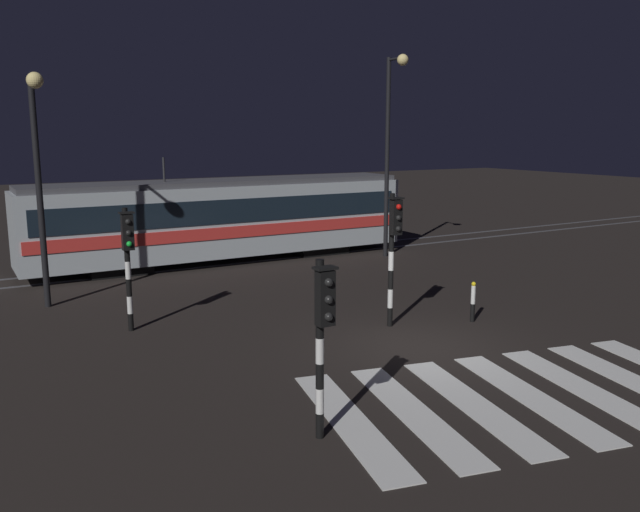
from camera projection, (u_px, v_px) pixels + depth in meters
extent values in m
plane|color=black|center=(418.00, 347.00, 15.70)|extent=(120.00, 120.00, 0.00)
cube|color=#59595E|center=(232.00, 264.00, 25.54)|extent=(80.00, 0.12, 0.03)
cube|color=#59595E|center=(219.00, 258.00, 26.76)|extent=(80.00, 0.12, 0.03)
cube|color=silver|center=(349.00, 421.00, 11.63)|extent=(1.64, 4.64, 0.02)
cube|color=silver|center=(413.00, 412.00, 12.00)|extent=(1.64, 4.64, 0.02)
cube|color=silver|center=(473.00, 404.00, 12.38)|extent=(1.64, 4.64, 0.02)
cube|color=silver|center=(529.00, 396.00, 12.76)|extent=(1.64, 4.64, 0.02)
cube|color=silver|center=(582.00, 388.00, 13.14)|extent=(1.64, 4.64, 0.02)
cube|color=silver|center=(632.00, 381.00, 13.52)|extent=(1.64, 4.64, 0.02)
cylinder|color=black|center=(320.00, 425.00, 11.00)|extent=(0.14, 0.14, 0.44)
cylinder|color=white|center=(320.00, 401.00, 10.92)|extent=(0.14, 0.14, 0.44)
cylinder|color=black|center=(320.00, 376.00, 10.84)|extent=(0.14, 0.14, 0.44)
cylinder|color=white|center=(320.00, 351.00, 10.76)|extent=(0.14, 0.14, 0.44)
cylinder|color=black|center=(320.00, 325.00, 10.68)|extent=(0.14, 0.14, 0.44)
cylinder|color=white|center=(320.00, 299.00, 10.60)|extent=(0.14, 0.14, 0.44)
cylinder|color=black|center=(320.00, 273.00, 10.52)|extent=(0.14, 0.14, 0.44)
cube|color=black|center=(325.00, 298.00, 10.44)|extent=(0.28, 0.20, 0.90)
sphere|color=black|center=(329.00, 282.00, 10.30)|extent=(0.14, 0.14, 0.14)
sphere|color=black|center=(329.00, 300.00, 10.35)|extent=(0.14, 0.14, 0.14)
sphere|color=black|center=(329.00, 317.00, 10.40)|extent=(0.14, 0.14, 0.14)
cube|color=black|center=(325.00, 268.00, 10.35)|extent=(0.36, 0.24, 0.04)
cylinder|color=black|center=(390.00, 317.00, 17.36)|extent=(0.14, 0.14, 0.50)
cylinder|color=white|center=(390.00, 298.00, 17.27)|extent=(0.14, 0.14, 0.50)
cylinder|color=black|center=(391.00, 280.00, 17.17)|extent=(0.14, 0.14, 0.50)
cylinder|color=white|center=(391.00, 261.00, 17.08)|extent=(0.14, 0.14, 0.50)
cylinder|color=black|center=(391.00, 242.00, 16.99)|extent=(0.14, 0.14, 0.50)
cylinder|color=white|center=(392.00, 223.00, 16.90)|extent=(0.14, 0.14, 0.50)
cylinder|color=black|center=(392.00, 203.00, 16.80)|extent=(0.14, 0.14, 0.50)
cube|color=black|center=(396.00, 217.00, 16.72)|extent=(0.28, 0.20, 0.90)
sphere|color=red|center=(399.00, 207.00, 16.58)|extent=(0.14, 0.14, 0.14)
sphere|color=black|center=(398.00, 218.00, 16.63)|extent=(0.14, 0.14, 0.14)
sphere|color=black|center=(398.00, 229.00, 16.68)|extent=(0.14, 0.14, 0.14)
cube|color=black|center=(396.00, 198.00, 16.63)|extent=(0.36, 0.24, 0.04)
cylinder|color=black|center=(131.00, 322.00, 16.96)|extent=(0.14, 0.14, 0.46)
cylinder|color=white|center=(130.00, 305.00, 16.88)|extent=(0.14, 0.14, 0.46)
cylinder|color=black|center=(129.00, 288.00, 16.79)|extent=(0.14, 0.14, 0.46)
cylinder|color=white|center=(128.00, 270.00, 16.71)|extent=(0.14, 0.14, 0.46)
cylinder|color=black|center=(127.00, 253.00, 16.63)|extent=(0.14, 0.14, 0.46)
cylinder|color=white|center=(126.00, 235.00, 16.54)|extent=(0.14, 0.14, 0.46)
cylinder|color=black|center=(125.00, 217.00, 16.46)|extent=(0.14, 0.14, 0.46)
cube|color=black|center=(128.00, 232.00, 16.38)|extent=(0.28, 0.20, 0.90)
sphere|color=black|center=(128.00, 222.00, 16.23)|extent=(0.14, 0.14, 0.14)
sphere|color=black|center=(129.00, 233.00, 16.29)|extent=(0.14, 0.14, 0.14)
sphere|color=green|center=(129.00, 244.00, 16.34)|extent=(0.14, 0.14, 0.14)
cube|color=black|center=(126.00, 213.00, 16.29)|extent=(0.36, 0.24, 0.04)
cylinder|color=black|center=(387.00, 159.00, 26.55)|extent=(0.18, 0.18, 7.97)
cylinder|color=black|center=(396.00, 59.00, 25.45)|extent=(0.10, 0.90, 0.10)
sphere|color=#F9E08C|center=(403.00, 60.00, 25.08)|extent=(0.44, 0.44, 0.44)
cylinder|color=black|center=(40.00, 195.00, 18.74)|extent=(0.18, 0.18, 6.59)
cylinder|color=black|center=(32.00, 78.00, 17.77)|extent=(0.10, 0.90, 0.10)
sphere|color=#F9E08C|center=(35.00, 80.00, 17.40)|extent=(0.44, 0.44, 0.44)
cube|color=#B2BCC1|center=(223.00, 219.00, 25.82)|extent=(15.19, 2.50, 2.70)
cube|color=red|center=(236.00, 232.00, 24.80)|extent=(14.89, 0.04, 0.44)
cube|color=red|center=(212.00, 224.00, 26.97)|extent=(14.89, 0.04, 0.44)
cube|color=black|center=(235.00, 211.00, 24.66)|extent=(14.43, 0.03, 0.90)
cube|color=#4C4C51|center=(222.00, 182.00, 25.55)|extent=(14.89, 2.30, 0.20)
cylinder|color=#262628|center=(164.00, 171.00, 24.34)|extent=(0.08, 0.08, 1.00)
cube|color=black|center=(315.00, 248.00, 28.15)|extent=(2.20, 2.00, 0.35)
cube|color=black|center=(117.00, 268.00, 24.05)|extent=(2.20, 2.00, 0.35)
sphere|color=#F9F2CC|center=(382.00, 217.00, 29.65)|extent=(0.24, 0.24, 0.24)
cylinder|color=black|center=(472.00, 313.00, 17.76)|extent=(0.12, 0.12, 0.50)
cylinder|color=white|center=(473.00, 295.00, 17.67)|extent=(0.12, 0.12, 0.50)
sphere|color=yellow|center=(474.00, 284.00, 17.61)|extent=(0.12, 0.12, 0.12)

